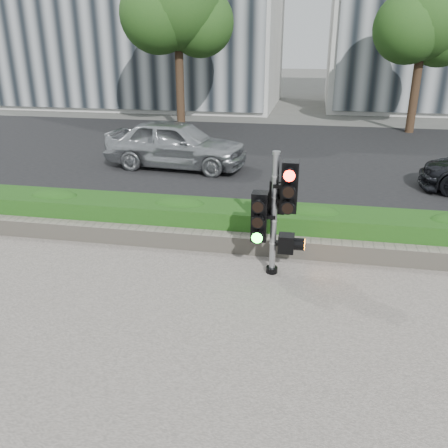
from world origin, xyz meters
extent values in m
plane|color=#51514C|center=(0.00, 0.00, 0.00)|extent=(120.00, 120.00, 0.00)
cube|color=#9E9389|center=(0.00, -2.50, 0.01)|extent=(16.00, 11.00, 0.03)
cube|color=black|center=(0.00, 10.00, 0.01)|extent=(60.00, 13.00, 0.02)
cube|color=gray|center=(0.00, 3.15, 0.06)|extent=(60.00, 0.25, 0.12)
cube|color=gray|center=(0.00, 1.90, 0.20)|extent=(12.00, 0.32, 0.34)
cube|color=#2E7624|center=(0.00, 2.55, 0.37)|extent=(12.00, 1.00, 0.68)
cylinder|color=black|center=(-4.50, 14.50, 2.02)|extent=(0.36, 0.36, 4.03)
sphere|color=#124217|center=(-4.50, 14.50, 5.18)|extent=(3.74, 3.74, 3.74)
sphere|color=#124217|center=(-3.64, 14.86, 4.46)|extent=(2.88, 2.88, 2.88)
sphere|color=#124217|center=(-5.22, 14.07, 4.75)|extent=(3.17, 3.17, 3.17)
cylinder|color=black|center=(5.50, 15.50, 1.79)|extent=(0.36, 0.36, 3.58)
sphere|color=#124217|center=(5.50, 15.50, 4.61)|extent=(3.33, 3.33, 3.33)
sphere|color=#124217|center=(6.27, 15.82, 3.97)|extent=(2.56, 2.56, 2.56)
sphere|color=#124217|center=(4.86, 15.12, 4.22)|extent=(2.82, 2.82, 2.82)
cylinder|color=black|center=(0.86, 1.13, 0.08)|extent=(0.21, 0.21, 0.10)
cylinder|color=gray|center=(0.86, 1.13, 1.09)|extent=(0.11, 0.11, 2.11)
cylinder|color=gray|center=(0.86, 1.13, 2.17)|extent=(0.13, 0.13, 0.05)
cube|color=#FF1107|center=(1.09, 1.10, 1.63)|extent=(0.27, 0.27, 0.84)
cube|color=#14E51E|center=(0.62, 1.10, 1.08)|extent=(0.27, 0.27, 0.84)
cube|color=black|center=(0.89, 1.37, 1.37)|extent=(0.27, 0.27, 0.58)
cube|color=orange|center=(1.08, 1.16, 0.60)|extent=(0.27, 0.27, 0.31)
imported|color=#A7AAAE|center=(-2.79, 7.82, 0.77)|extent=(4.57, 2.20, 1.51)
camera|label=1|loc=(1.42, -6.33, 3.88)|focal=38.00mm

